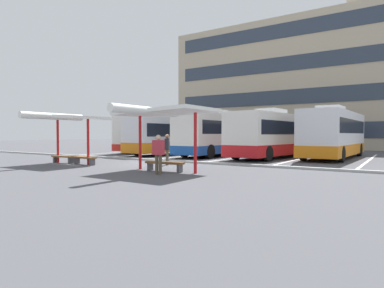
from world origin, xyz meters
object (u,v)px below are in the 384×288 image
at_px(bench_2, 165,164).
at_px(coach_bus_2, 228,135).
at_px(waiting_passenger_1, 158,152).
at_px(coach_bus_0, 160,134).
at_px(coach_bus_1, 176,136).
at_px(bench_0, 63,158).
at_px(coach_bus_4, 334,135).
at_px(coach_bus_3, 280,135).
at_px(waiting_passenger_0, 167,147).
at_px(waiting_shelter_0, 68,118).
at_px(waiting_shelter_1, 162,113).
at_px(bench_1, 84,159).

bearing_deg(bench_2, coach_bus_2, 103.97).
relative_size(bench_2, waiting_passenger_1, 1.16).
xyz_separation_m(coach_bus_0, waiting_passenger_1, (11.88, -15.09, -0.77)).
xyz_separation_m(coach_bus_1, bench_0, (-0.29, -11.14, -1.25)).
bearing_deg(coach_bus_4, coach_bus_2, -176.24).
xyz_separation_m(coach_bus_2, bench_0, (-4.57, -12.54, -1.36)).
relative_size(coach_bus_3, bench_0, 7.55).
bearing_deg(waiting_passenger_0, bench_2, -54.98).
relative_size(coach_bus_0, waiting_shelter_0, 2.67).
relative_size(coach_bus_3, waiting_shelter_1, 2.50).
bearing_deg(bench_2, coach_bus_4, 69.07).
xyz_separation_m(coach_bus_3, bench_1, (-7.30, -12.21, -1.29)).
height_order(coach_bus_0, coach_bus_4, coach_bus_0).
relative_size(coach_bus_2, waiting_passenger_0, 7.30).
distance_m(coach_bus_0, bench_0, 14.39).
bearing_deg(coach_bus_0, waiting_passenger_1, -51.79).
relative_size(waiting_shelter_0, bench_2, 2.26).
distance_m(coach_bus_3, bench_0, 15.34).
relative_size(bench_1, waiting_passenger_1, 1.05).
xyz_separation_m(waiting_shelter_0, waiting_passenger_0, (5.03, 2.67, -1.65)).
distance_m(bench_0, waiting_passenger_0, 6.43).
height_order(coach_bus_1, bench_0, coach_bus_1).
bearing_deg(coach_bus_0, bench_1, -68.38).
height_order(bench_2, waiting_passenger_0, waiting_passenger_0).
bearing_deg(bench_1, waiting_shelter_0, -158.03).
distance_m(coach_bus_0, coach_bus_4, 16.48).
bearing_deg(waiting_shelter_0, waiting_shelter_1, -0.41).
bearing_deg(coach_bus_4, waiting_passenger_1, -107.77).
distance_m(coach_bus_1, bench_0, 11.21).
bearing_deg(coach_bus_0, waiting_shelter_0, -72.12).
distance_m(coach_bus_0, bench_2, 18.13).
bearing_deg(waiting_shelter_1, bench_0, 177.49).
bearing_deg(coach_bus_0, coach_bus_1, -34.48).
relative_size(coach_bus_4, waiting_shelter_1, 2.09).
bearing_deg(coach_bus_0, coach_bus_2, -9.02).
relative_size(bench_0, bench_2, 0.83).
xyz_separation_m(bench_2, waiting_passenger_1, (0.49, -1.06, 0.64)).
bearing_deg(waiting_passenger_1, waiting_passenger_0, 122.23).
relative_size(coach_bus_4, bench_2, 5.25).
xyz_separation_m(bench_0, waiting_passenger_0, (5.93, 2.38, 0.66)).
distance_m(waiting_shelter_0, waiting_passenger_1, 7.57).
height_order(coach_bus_0, coach_bus_1, coach_bus_0).
relative_size(coach_bus_2, coach_bus_3, 1.02).
bearing_deg(bench_1, waiting_shelter_1, -3.98).
bearing_deg(waiting_shelter_1, coach_bus_1, 122.98).
height_order(bench_0, waiting_passenger_0, waiting_passenger_0).
bearing_deg(coach_bus_2, bench_2, -76.03).
relative_size(coach_bus_2, bench_0, 7.68).
bearing_deg(bench_0, waiting_passenger_1, -8.60).
height_order(coach_bus_0, waiting_shelter_1, coach_bus_0).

